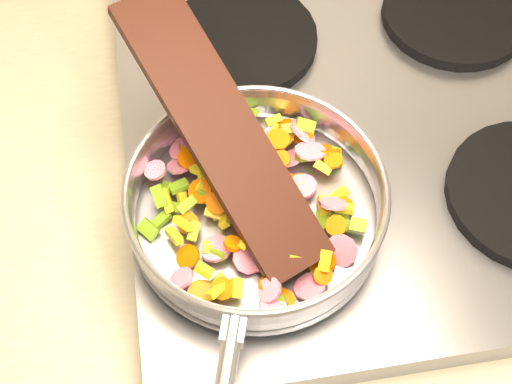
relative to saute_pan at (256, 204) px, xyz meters
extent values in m
cube|color=#939399|center=(0.17, 0.13, -0.07)|extent=(0.60, 0.60, 0.04)
cylinder|color=black|center=(0.03, -0.01, -0.04)|extent=(0.19, 0.19, 0.02)
cylinder|color=black|center=(0.03, 0.27, -0.04)|extent=(0.19, 0.19, 0.02)
cylinder|color=black|center=(0.31, 0.27, -0.04)|extent=(0.19, 0.19, 0.02)
cylinder|color=#9E9EA5|center=(0.00, 0.00, -0.03)|extent=(0.27, 0.27, 0.01)
torus|color=#9E9EA5|center=(0.00, 0.00, 0.00)|extent=(0.31, 0.31, 0.05)
torus|color=#9E9EA5|center=(0.00, 0.00, 0.02)|extent=(0.27, 0.27, 0.01)
cube|color=#9E9EA5|center=(-0.04, -0.13, 0.01)|extent=(0.03, 0.04, 0.02)
cube|color=#638F17|center=(0.04, -0.06, -0.01)|extent=(0.02, 0.02, 0.02)
cube|color=#638F17|center=(0.09, -0.03, -0.02)|extent=(0.02, 0.02, 0.01)
cylinder|color=#DA5901|center=(0.00, 0.08, -0.01)|extent=(0.03, 0.03, 0.02)
cube|color=#638F17|center=(0.00, 0.01, -0.01)|extent=(0.02, 0.02, 0.01)
cylinder|color=#DA5901|center=(0.09, 0.07, -0.02)|extent=(0.02, 0.02, 0.01)
cylinder|color=#DA5901|center=(-0.06, 0.09, -0.01)|extent=(0.03, 0.03, 0.01)
cylinder|color=#E11550|center=(0.02, -0.05, -0.01)|extent=(0.04, 0.04, 0.01)
cylinder|color=#DA5901|center=(-0.02, 0.02, -0.02)|extent=(0.03, 0.03, 0.02)
cube|color=#638F17|center=(0.02, -0.05, -0.01)|extent=(0.03, 0.02, 0.02)
cube|color=yellow|center=(-0.03, 0.00, -0.01)|extent=(0.02, 0.02, 0.02)
cube|color=#638F17|center=(-0.04, 0.06, -0.01)|extent=(0.02, 0.02, 0.02)
cube|color=#638F17|center=(-0.08, 0.04, -0.01)|extent=(0.02, 0.02, 0.01)
cube|color=yellow|center=(-0.05, -0.04, -0.02)|extent=(0.03, 0.03, 0.01)
cylinder|color=#DA5901|center=(0.00, 0.12, -0.01)|extent=(0.03, 0.02, 0.02)
cylinder|color=#E11550|center=(-0.02, 0.10, -0.01)|extent=(0.04, 0.04, 0.02)
cube|color=yellow|center=(0.00, 0.11, -0.01)|extent=(0.02, 0.03, 0.01)
cube|color=#638F17|center=(-0.03, 0.10, -0.01)|extent=(0.01, 0.02, 0.02)
cylinder|color=#DA5901|center=(-0.04, 0.01, 0.00)|extent=(0.03, 0.03, 0.02)
cylinder|color=#E11550|center=(0.01, 0.06, -0.02)|extent=(0.03, 0.04, 0.02)
cube|color=yellow|center=(0.02, -0.05, -0.02)|extent=(0.02, 0.02, 0.02)
cylinder|color=#DA5901|center=(0.05, 0.09, -0.01)|extent=(0.03, 0.02, 0.02)
cube|color=#638F17|center=(-0.11, 0.00, -0.02)|extent=(0.03, 0.03, 0.01)
cube|color=yellow|center=(0.05, 0.02, -0.02)|extent=(0.02, 0.01, 0.01)
cube|color=yellow|center=(-0.09, -0.02, -0.01)|extent=(0.02, 0.03, 0.02)
cylinder|color=#E11550|center=(0.00, -0.10, 0.00)|extent=(0.03, 0.03, 0.02)
cylinder|color=#DA5901|center=(0.05, -0.03, -0.02)|extent=(0.03, 0.02, 0.02)
cube|color=#638F17|center=(0.01, -0.11, -0.01)|extent=(0.02, 0.02, 0.02)
cube|color=#638F17|center=(0.06, 0.06, -0.01)|extent=(0.03, 0.02, 0.02)
cylinder|color=#E11550|center=(0.03, -0.05, 0.00)|extent=(0.04, 0.04, 0.01)
cylinder|color=#DA5901|center=(-0.06, 0.07, 0.00)|extent=(0.03, 0.03, 0.02)
cylinder|color=#E11550|center=(-0.10, 0.06, 0.00)|extent=(0.03, 0.03, 0.01)
cube|color=yellow|center=(0.09, -0.02, 0.00)|extent=(0.02, 0.02, 0.01)
cube|color=#638F17|center=(0.02, 0.10, -0.02)|extent=(0.02, 0.03, 0.01)
cube|color=yellow|center=(-0.05, 0.04, 0.00)|extent=(0.02, 0.03, 0.01)
cube|color=yellow|center=(0.07, -0.01, -0.02)|extent=(0.01, 0.03, 0.02)
cylinder|color=#E11550|center=(0.08, -0.01, 0.00)|extent=(0.03, 0.03, 0.03)
cube|color=#638F17|center=(0.01, -0.06, -0.02)|extent=(0.02, 0.02, 0.02)
cylinder|color=#E11550|center=(-0.02, -0.05, -0.01)|extent=(0.04, 0.04, 0.03)
cube|color=#638F17|center=(-0.07, -0.02, -0.01)|extent=(0.02, 0.02, 0.02)
cube|color=yellow|center=(0.05, -0.04, -0.01)|extent=(0.03, 0.01, 0.02)
cube|color=yellow|center=(0.04, 0.09, -0.01)|extent=(0.02, 0.02, 0.02)
cylinder|color=#E11550|center=(0.04, -0.01, -0.02)|extent=(0.04, 0.03, 0.03)
cylinder|color=#DA5901|center=(0.05, -0.09, -0.01)|extent=(0.03, 0.03, 0.01)
cylinder|color=#E11550|center=(0.00, 0.05, -0.01)|extent=(0.04, 0.03, 0.03)
cube|color=#638F17|center=(-0.05, -0.07, -0.02)|extent=(0.02, 0.02, 0.01)
cylinder|color=#DA5901|center=(-0.07, -0.08, -0.01)|extent=(0.04, 0.04, 0.01)
cube|color=yellow|center=(-0.05, -0.09, 0.00)|extent=(0.02, 0.02, 0.02)
cube|color=#638F17|center=(-0.07, 0.01, 0.00)|extent=(0.02, 0.02, 0.01)
cube|color=#638F17|center=(0.07, -0.02, -0.02)|extent=(0.02, 0.02, 0.01)
cylinder|color=#E11550|center=(0.05, 0.02, -0.01)|extent=(0.04, 0.04, 0.01)
cylinder|color=#DA5901|center=(0.02, 0.04, -0.02)|extent=(0.03, 0.03, 0.02)
cylinder|color=#DA5901|center=(0.00, -0.09, -0.01)|extent=(0.03, 0.04, 0.03)
cylinder|color=#E11550|center=(-0.03, 0.01, -0.01)|extent=(0.05, 0.05, 0.02)
cylinder|color=#E11550|center=(-0.01, 0.07, 0.00)|extent=(0.04, 0.04, 0.02)
cylinder|color=#DA5901|center=(0.02, 0.07, 0.00)|extent=(0.03, 0.03, 0.02)
cube|color=#638F17|center=(-0.01, -0.03, -0.01)|extent=(0.02, 0.02, 0.01)
cube|color=#638F17|center=(-0.01, -0.01, -0.02)|extent=(0.02, 0.02, 0.02)
cube|color=yellow|center=(0.03, -0.07, 0.00)|extent=(0.02, 0.01, 0.02)
cylinder|color=#DA5901|center=(0.02, -0.04, -0.01)|extent=(0.03, 0.03, 0.01)
cube|color=yellow|center=(-0.01, -0.01, -0.02)|extent=(0.01, 0.02, 0.01)
cube|color=yellow|center=(0.05, -0.07, -0.02)|extent=(0.01, 0.02, 0.01)
cylinder|color=#DA5901|center=(0.04, -0.04, -0.01)|extent=(0.03, 0.03, 0.01)
cube|color=#638F17|center=(0.07, 0.09, 0.00)|extent=(0.03, 0.02, 0.02)
cylinder|color=#DA5901|center=(0.09, 0.04, 0.00)|extent=(0.03, 0.03, 0.01)
cube|color=yellow|center=(-0.04, 0.00, -0.01)|extent=(0.02, 0.02, 0.01)
cube|color=#638F17|center=(-0.05, 0.03, -0.01)|extent=(0.02, 0.03, 0.02)
cube|color=yellow|center=(-0.09, 0.02, -0.01)|extent=(0.02, 0.03, 0.02)
cube|color=#638F17|center=(0.10, 0.05, -0.02)|extent=(0.02, 0.02, 0.02)
cylinder|color=#E11550|center=(0.08, -0.06, -0.01)|extent=(0.04, 0.03, 0.04)
cylinder|color=#DA5901|center=(-0.07, 0.10, -0.02)|extent=(0.03, 0.03, 0.00)
cube|color=yellow|center=(-0.03, 0.00, -0.01)|extent=(0.03, 0.01, 0.01)
cube|color=#638F17|center=(0.02, 0.07, -0.02)|extent=(0.03, 0.02, 0.01)
cylinder|color=#E11550|center=(0.00, -0.11, -0.01)|extent=(0.03, 0.03, 0.01)
cylinder|color=#DA5901|center=(0.09, 0.06, -0.01)|extent=(0.04, 0.03, 0.03)
cube|color=#638F17|center=(0.10, -0.04, -0.01)|extent=(0.02, 0.02, 0.01)
cube|color=#638F17|center=(-0.06, -0.08, -0.02)|extent=(0.02, 0.02, 0.01)
cube|color=#638F17|center=(0.04, 0.11, -0.02)|extent=(0.02, 0.02, 0.01)
cylinder|color=#E11550|center=(0.05, -0.05, -0.01)|extent=(0.03, 0.03, 0.02)
cube|color=yellow|center=(-0.08, -0.01, 0.00)|extent=(0.02, 0.03, 0.02)
cylinder|color=#E11550|center=(0.07, 0.06, 0.00)|extent=(0.05, 0.05, 0.02)
cube|color=yellow|center=(0.07, -0.05, -0.02)|extent=(0.02, 0.02, 0.02)
cube|color=yellow|center=(0.02, -0.05, 0.00)|extent=(0.03, 0.01, 0.01)
cube|color=yellow|center=(0.06, -0.07, 0.00)|extent=(0.02, 0.02, 0.02)
cylinder|color=#DA5901|center=(0.01, 0.02, 0.00)|extent=(0.03, 0.03, 0.01)
cube|color=yellow|center=(0.00, 0.00, -0.02)|extent=(0.02, 0.03, 0.02)
cube|color=yellow|center=(-0.02, -0.04, 0.00)|extent=(0.02, 0.03, 0.02)
cylinder|color=#DA5901|center=(0.02, 0.06, -0.02)|extent=(0.04, 0.04, 0.02)
cylinder|color=#DA5901|center=(0.08, -0.04, 0.00)|extent=(0.03, 0.03, 0.01)
cube|color=#638F17|center=(0.06, 0.09, 0.00)|extent=(0.02, 0.02, 0.01)
cylinder|color=#DA5901|center=(0.04, 0.08, 0.00)|extent=(0.04, 0.04, 0.01)
cube|color=#638F17|center=(0.01, 0.12, 0.00)|extent=(0.02, 0.02, 0.01)
cube|color=yellow|center=(0.04, 0.11, -0.01)|extent=(0.02, 0.02, 0.01)
cube|color=#638F17|center=(0.00, -0.04, -0.01)|extent=(0.02, 0.02, 0.01)
cylinder|color=#E11550|center=(0.05, 0.06, -0.02)|extent=(0.04, 0.04, 0.03)
cube|color=#638F17|center=(-0.04, -0.04, -0.01)|extent=(0.02, 0.02, 0.01)
cube|color=#638F17|center=(-0.10, 0.01, -0.02)|extent=(0.03, 0.02, 0.01)
cube|color=#638F17|center=(0.02, 0.03, 0.00)|extent=(0.01, 0.02, 0.01)
cylinder|color=#E11550|center=(-0.05, -0.04, -0.01)|extent=(0.04, 0.04, 0.01)
cube|color=#638F17|center=(-0.10, 0.03, 0.00)|extent=(0.02, 0.02, 0.02)
cylinder|color=#DA5901|center=(-0.07, -0.01, -0.01)|extent=(0.03, 0.03, 0.01)
cube|color=yellow|center=(0.01, 0.01, -0.02)|extent=(0.02, 0.03, 0.02)
cylinder|color=#DA5901|center=(0.01, -0.10, -0.02)|extent=(0.03, 0.03, 0.01)
cylinder|color=#E11550|center=(0.03, 0.09, -0.01)|extent=(0.04, 0.03, 0.02)
cube|color=#638F17|center=(-0.09, 0.04, -0.01)|extent=(0.02, 0.02, 0.02)
cylinder|color=#DA5901|center=(0.06, -0.07, -0.02)|extent=(0.04, 0.04, 0.02)
cube|color=#638F17|center=(0.01, -0.02, -0.01)|extent=(0.02, 0.02, 0.02)
cylinder|color=#DA5901|center=(0.09, -0.01, -0.02)|extent=(0.03, 0.03, 0.01)
cylinder|color=#DA5901|center=(-0.02, 0.01, -0.01)|extent=(0.04, 0.04, 0.02)
cube|color=yellow|center=(-0.01, 0.10, 0.00)|extent=(0.03, 0.02, 0.02)
cylinder|color=#E11550|center=(-0.07, 0.09, -0.01)|extent=(0.03, 0.03, 0.02)
cube|color=#638F17|center=(-0.05, -0.04, -0.02)|extent=(0.02, 0.02, 0.01)
cylinder|color=#DA5901|center=(0.05, 0.10, -0.01)|extent=(0.03, 0.02, 0.02)
cube|color=yellow|center=(0.07, -0.05, -0.02)|extent=(0.02, 0.02, 0.01)
cube|color=#638F17|center=(0.03, -0.05, -0.01)|extent=(0.03, 0.02, 0.01)
cube|color=#638F17|center=(0.09, 0.06, -0.02)|extent=(0.02, 0.02, 0.01)
cube|color=yellow|center=(-0.06, -0.07, 0.00)|extent=(0.02, 0.02, 0.02)
cube|color=yellow|center=(-0.03, -0.09, -0.01)|extent=(0.02, 0.02, 0.02)
cylinder|color=#DA5901|center=(0.00, 0.05, -0.02)|extent=(0.03, 0.03, 0.01)
cylinder|color=#E11550|center=(-0.08, -0.07, -0.01)|extent=(0.04, 0.04, 0.02)
cylinder|color=#DA5901|center=(0.04, 0.05, 0.00)|extent=(0.03, 0.03, 0.01)
cube|color=#638F17|center=(0.05, 0.10, -0.01)|extent=(0.02, 0.01, 0.02)
cylinder|color=#DA5901|center=(0.05, 0.03, -0.02)|extent=(0.03, 0.03, 0.01)
cylinder|color=#E11550|center=(0.00, -0.05, -0.01)|extent=(0.03, 0.04, 0.03)
cylinder|color=#DA5901|center=(-0.08, -0.04, -0.02)|extent=(0.03, 0.03, 0.02)
cylinder|color=#DA5901|center=(-0.05, 0.03, 0.00)|extent=(0.04, 0.04, 0.02)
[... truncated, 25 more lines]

